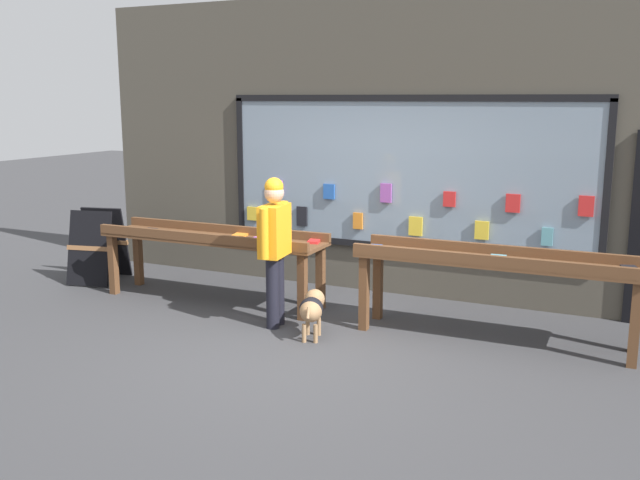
# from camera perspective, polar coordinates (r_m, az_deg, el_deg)

# --- Properties ---
(ground_plane) EXTENTS (40.00, 40.00, 0.00)m
(ground_plane) POSITION_cam_1_polar(r_m,az_deg,el_deg) (7.12, -1.78, -8.62)
(ground_plane) COLOR #38383A
(shopfront_facade) EXTENTS (8.10, 0.29, 3.67)m
(shopfront_facade) POSITION_cam_1_polar(r_m,az_deg,el_deg) (8.89, 5.56, 7.28)
(shopfront_facade) COLOR #4C473D
(shopfront_facade) RESTS_ON ground_plane
(display_table_left) EXTENTS (2.84, 0.70, 0.89)m
(display_table_left) POSITION_cam_1_polar(r_m,az_deg,el_deg) (8.63, -8.60, -0.20)
(display_table_left) COLOR brown
(display_table_left) RESTS_ON ground_plane
(display_table_right) EXTENTS (2.84, 0.65, 0.94)m
(display_table_right) POSITION_cam_1_polar(r_m,az_deg,el_deg) (7.33, 13.87, -2.17)
(display_table_right) COLOR brown
(display_table_right) RESTS_ON ground_plane
(person_browsing) EXTENTS (0.27, 0.64, 1.61)m
(person_browsing) POSITION_cam_1_polar(r_m,az_deg,el_deg) (7.55, -3.65, -0.11)
(person_browsing) COLOR black
(person_browsing) RESTS_ON ground_plane
(small_dog) EXTENTS (0.35, 0.60, 0.46)m
(small_dog) POSITION_cam_1_polar(r_m,az_deg,el_deg) (7.33, -0.63, -5.46)
(small_dog) COLOR #99724C
(small_dog) RESTS_ON ground_plane
(sandwich_board_sign) EXTENTS (0.73, 0.82, 0.97)m
(sandwich_board_sign) POSITION_cam_1_polar(r_m,az_deg,el_deg) (9.98, -17.33, -0.38)
(sandwich_board_sign) COLOR black
(sandwich_board_sign) RESTS_ON ground_plane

